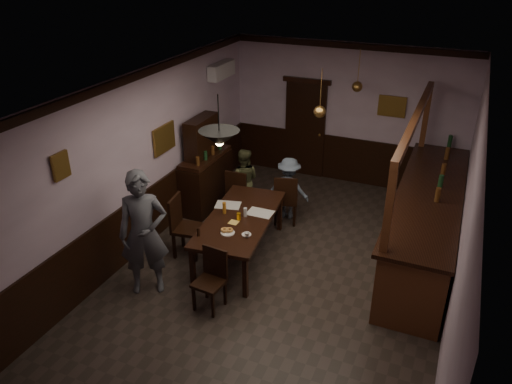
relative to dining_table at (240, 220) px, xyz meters
The scene contains 31 objects.
room 1.20m from the dining_table, 22.64° to the right, with size 5.01×8.01×3.01m.
dining_table is the anchor object (origin of this frame).
chair_far_left 1.36m from the dining_table, 116.22° to the left, with size 0.44×0.44×0.98m.
chair_far_right 1.36m from the dining_table, 76.34° to the left, with size 0.53×0.53×0.99m.
chair_near 1.34m from the dining_table, 82.90° to the right, with size 0.43×0.43×0.92m.
chair_side 0.96m from the dining_table, 161.35° to the right, with size 0.52×0.52×1.06m.
person_standing 1.66m from the dining_table, 123.61° to the right, with size 0.71×0.47×1.95m, color #51535D.
person_seated_left 1.61m from the dining_table, 112.61° to the left, with size 0.62×0.49×1.28m, color #494C2D.
person_seated_right 1.62m from the dining_table, 80.23° to the left, with size 0.78×0.45×1.21m, color slate.
newspaper_left 0.46m from the dining_table, 141.36° to the left, with size 0.42×0.30×0.01m, color silver.
newspaper_right 0.36m from the dining_table, 44.24° to the left, with size 0.42×0.30×0.01m, color silver.
napkin 0.22m from the dining_table, 94.08° to the right, with size 0.15×0.15×0.00m, color #FBCD5C.
saucer 0.58m from the dining_table, 55.03° to the right, with size 0.15×0.15×0.01m, color white.
coffee_cup 0.65m from the dining_table, 55.38° to the right, with size 0.08×0.08×0.07m, color white.
pastry_plate 0.54m from the dining_table, 85.58° to the right, with size 0.22×0.22×0.01m, color white.
pastry_ring_a 0.53m from the dining_table, 91.77° to the right, with size 0.13×0.13×0.04m, color #C68C47.
pastry_ring_b 0.50m from the dining_table, 84.60° to the right, with size 0.13×0.13×0.04m, color #C68C47.
soda_can 0.16m from the dining_table, 76.30° to the right, with size 0.07×0.07×0.12m, color #FBA715.
beer_glass 0.33m from the dining_table, behind, with size 0.06×0.06×0.20m, color #BF721E.
water_glass 0.17m from the dining_table, 35.71° to the left, with size 0.06×0.06×0.15m, color silver.
pepper_mill 0.86m from the dining_table, 113.06° to the right, with size 0.04×0.04×0.14m, color black.
sideboard 1.99m from the dining_table, 134.86° to the left, with size 0.49×1.38×1.82m.
bar_counter 3.08m from the dining_table, 24.70° to the left, with size 1.01×4.35×2.44m.
door_back 3.63m from the dining_table, 91.44° to the left, with size 0.90×0.06×2.10m, color black.
ac_unit 3.49m from the dining_table, 121.51° to the left, with size 0.20×0.85×0.30m.
picture_left_small 2.94m from the dining_table, 130.43° to the right, with size 0.04×0.28×0.36m.
picture_left_large 1.99m from the dining_table, 164.35° to the left, with size 0.04×0.62×0.48m.
picture_back 4.16m from the dining_table, 64.74° to the left, with size 0.55×0.04×0.42m.
pendant_iron 1.89m from the dining_table, 83.58° to the right, with size 0.56×0.56×0.71m.
pendant_brass_mid 2.18m from the dining_table, 51.87° to the left, with size 0.20×0.20×0.81m.
pendant_brass_far 3.54m from the dining_table, 69.41° to the left, with size 0.20×0.20×0.81m.
Camera 1 is at (2.23, -6.06, 4.75)m, focal length 35.00 mm.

